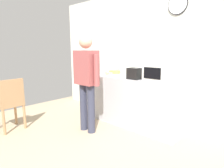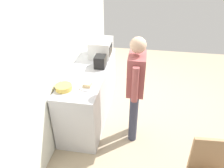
{
  "view_description": "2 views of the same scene",
  "coord_description": "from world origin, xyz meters",
  "px_view_note": "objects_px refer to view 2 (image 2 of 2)",
  "views": [
    {
      "loc": [
        1.79,
        -1.68,
        1.44
      ],
      "look_at": [
        -0.5,
        0.86,
        0.82
      ],
      "focal_mm": 30.4,
      "sensor_mm": 36.0,
      "label": 1
    },
    {
      "loc": [
        -3.43,
        0.29,
        2.63
      ],
      "look_at": [
        -0.33,
        0.81,
        0.72
      ],
      "focal_mm": 35.71,
      "sensor_mm": 36.0,
      "label": 2
    }
  ],
  "objects_px": {
    "fork_utensil": "(88,66)",
    "salad_bowl": "(64,87)",
    "toaster": "(100,61)",
    "microwave": "(101,48)",
    "person_standing": "(136,84)",
    "spoon_utensil": "(77,78)",
    "sandwich_plate": "(88,86)"
  },
  "relations": [
    {
      "from": "salad_bowl",
      "to": "spoon_utensil",
      "type": "distance_m",
      "value": 0.34
    },
    {
      "from": "toaster",
      "to": "spoon_utensil",
      "type": "distance_m",
      "value": 0.53
    },
    {
      "from": "salad_bowl",
      "to": "spoon_utensil",
      "type": "xyz_separation_m",
      "value": [
        0.33,
        -0.09,
        -0.03
      ]
    },
    {
      "from": "sandwich_plate",
      "to": "toaster",
      "type": "xyz_separation_m",
      "value": [
        0.66,
        -0.05,
        0.08
      ]
    },
    {
      "from": "microwave",
      "to": "sandwich_plate",
      "type": "bearing_deg",
      "value": -178.09
    },
    {
      "from": "fork_utensil",
      "to": "salad_bowl",
      "type": "bearing_deg",
      "value": 169.4
    },
    {
      "from": "sandwich_plate",
      "to": "person_standing",
      "type": "relative_size",
      "value": 0.15
    },
    {
      "from": "salad_bowl",
      "to": "person_standing",
      "type": "xyz_separation_m",
      "value": [
        0.24,
        -1.0,
        0.02
      ]
    },
    {
      "from": "fork_utensil",
      "to": "toaster",
      "type": "bearing_deg",
      "value": -90.2
    },
    {
      "from": "microwave",
      "to": "person_standing",
      "type": "distance_m",
      "value": 1.25
    },
    {
      "from": "toaster",
      "to": "spoon_utensil",
      "type": "relative_size",
      "value": 1.29
    },
    {
      "from": "toaster",
      "to": "spoon_utensil",
      "type": "height_order",
      "value": "toaster"
    },
    {
      "from": "spoon_utensil",
      "to": "salad_bowl",
      "type": "bearing_deg",
      "value": 164.68
    },
    {
      "from": "microwave",
      "to": "person_standing",
      "type": "xyz_separation_m",
      "value": [
        -1.02,
        -0.72,
        -0.09
      ]
    },
    {
      "from": "salad_bowl",
      "to": "microwave",
      "type": "bearing_deg",
      "value": -12.51
    },
    {
      "from": "sandwich_plate",
      "to": "salad_bowl",
      "type": "bearing_deg",
      "value": 110.43
    },
    {
      "from": "person_standing",
      "to": "toaster",
      "type": "bearing_deg",
      "value": 49.43
    },
    {
      "from": "microwave",
      "to": "spoon_utensil",
      "type": "distance_m",
      "value": 0.95
    },
    {
      "from": "fork_utensil",
      "to": "spoon_utensil",
      "type": "xyz_separation_m",
      "value": [
        -0.45,
        0.06,
        0.0
      ]
    },
    {
      "from": "microwave",
      "to": "salad_bowl",
      "type": "height_order",
      "value": "microwave"
    },
    {
      "from": "sandwich_plate",
      "to": "toaster",
      "type": "relative_size",
      "value": 1.12
    },
    {
      "from": "sandwich_plate",
      "to": "spoon_utensil",
      "type": "xyz_separation_m",
      "value": [
        0.21,
        0.23,
        -0.02
      ]
    },
    {
      "from": "microwave",
      "to": "toaster",
      "type": "height_order",
      "value": "microwave"
    },
    {
      "from": "spoon_utensil",
      "to": "person_standing",
      "type": "relative_size",
      "value": 0.1
    },
    {
      "from": "fork_utensil",
      "to": "person_standing",
      "type": "xyz_separation_m",
      "value": [
        -0.54,
        -0.85,
        0.05
      ]
    },
    {
      "from": "microwave",
      "to": "sandwich_plate",
      "type": "distance_m",
      "value": 1.15
    },
    {
      "from": "toaster",
      "to": "sandwich_plate",
      "type": "bearing_deg",
      "value": 175.9
    },
    {
      "from": "fork_utensil",
      "to": "spoon_utensil",
      "type": "distance_m",
      "value": 0.45
    },
    {
      "from": "sandwich_plate",
      "to": "fork_utensil",
      "type": "bearing_deg",
      "value": 14.44
    },
    {
      "from": "microwave",
      "to": "person_standing",
      "type": "relative_size",
      "value": 0.3
    },
    {
      "from": "toaster",
      "to": "fork_utensil",
      "type": "relative_size",
      "value": 1.29
    },
    {
      "from": "toaster",
      "to": "fork_utensil",
      "type": "bearing_deg",
      "value": 89.8
    }
  ]
}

